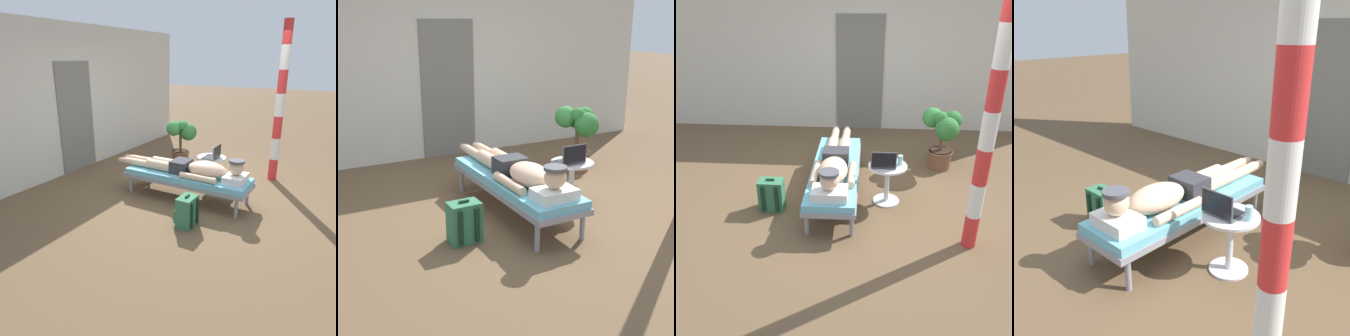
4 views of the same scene
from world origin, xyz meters
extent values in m
plane|color=brown|center=(0.00, 0.00, 0.00)|extent=(40.00, 40.00, 0.00)
cube|color=beige|center=(-0.22, 2.68, 1.35)|extent=(7.60, 0.20, 2.70)
cube|color=slate|center=(0.01, 2.57, 1.02)|extent=(0.84, 0.03, 2.04)
cylinder|color=gray|center=(-0.48, 0.98, 0.14)|extent=(0.05, 0.05, 0.28)
cylinder|color=gray|center=(0.03, 0.98, 0.14)|extent=(0.05, 0.05, 0.28)
cylinder|color=gray|center=(-0.48, -0.79, 0.14)|extent=(0.05, 0.05, 0.28)
cylinder|color=gray|center=(0.03, -0.79, 0.14)|extent=(0.05, 0.05, 0.28)
cube|color=gray|center=(-0.22, 0.10, 0.31)|extent=(0.61, 1.97, 0.06)
cube|color=#6BB7CC|center=(-0.22, 0.10, 0.38)|extent=(0.59, 1.93, 0.08)
cube|color=white|center=(-0.22, -0.67, 0.47)|extent=(0.40, 0.28, 0.11)
sphere|color=beige|center=(-0.22, -0.67, 0.64)|extent=(0.21, 0.21, 0.21)
cylinder|color=#4C4C51|center=(-0.22, -0.67, 0.73)|extent=(0.22, 0.22, 0.03)
ellipsoid|color=beige|center=(-0.22, -0.23, 0.54)|extent=(0.35, 0.60, 0.23)
cylinder|color=beige|center=(-0.44, -0.18, 0.46)|extent=(0.09, 0.55, 0.09)
cylinder|color=beige|center=(0.00, -0.18, 0.46)|extent=(0.09, 0.55, 0.09)
cube|color=#333338|center=(-0.22, 0.20, 0.52)|extent=(0.33, 0.26, 0.19)
cylinder|color=beige|center=(-0.31, 0.54, 0.49)|extent=(0.15, 0.42, 0.15)
cylinder|color=beige|center=(-0.31, 0.97, 0.47)|extent=(0.11, 0.44, 0.11)
ellipsoid|color=beige|center=(-0.31, 1.26, 0.47)|extent=(0.09, 0.20, 0.10)
cylinder|color=beige|center=(-0.14, 0.54, 0.49)|extent=(0.15, 0.42, 0.15)
cylinder|color=beige|center=(-0.14, 0.97, 0.47)|extent=(0.11, 0.44, 0.11)
ellipsoid|color=beige|center=(-0.14, 1.26, 0.47)|extent=(0.09, 0.20, 0.10)
cylinder|color=silver|center=(0.44, -0.03, 0.01)|extent=(0.34, 0.34, 0.02)
cylinder|color=silver|center=(0.44, -0.03, 0.26)|extent=(0.06, 0.06, 0.48)
cylinder|color=silver|center=(0.44, -0.03, 0.51)|extent=(0.48, 0.48, 0.02)
cube|color=#4C4C51|center=(0.38, -0.03, 0.53)|extent=(0.31, 0.22, 0.02)
cube|color=black|center=(0.38, -0.02, 0.54)|extent=(0.27, 0.15, 0.00)
cube|color=#4C4C51|center=(0.38, -0.14, 0.64)|extent=(0.31, 0.01, 0.21)
cube|color=black|center=(0.38, -0.15, 0.64)|extent=(0.29, 0.00, 0.19)
cylinder|color=#99D8E5|center=(0.59, 0.00, 0.58)|extent=(0.06, 0.06, 0.12)
cube|color=#33724C|center=(-0.99, -0.29, 0.20)|extent=(0.30, 0.20, 0.40)
cube|color=#33724C|center=(-0.99, -0.17, 0.13)|extent=(0.22, 0.04, 0.18)
cube|color=black|center=(-1.07, -0.40, 0.20)|extent=(0.04, 0.02, 0.34)
cube|color=black|center=(-0.90, -0.40, 0.20)|extent=(0.04, 0.02, 0.34)
cube|color=black|center=(-0.99, -0.29, 0.41)|extent=(0.10, 0.02, 0.02)
cylinder|color=brown|center=(1.27, 1.00, 0.14)|extent=(0.34, 0.34, 0.28)
cylinder|color=brown|center=(1.27, 1.00, 0.26)|extent=(0.37, 0.37, 0.04)
cylinder|color=#332319|center=(1.27, 1.00, 0.29)|extent=(0.31, 0.31, 0.01)
cylinder|color=brown|center=(1.27, 1.00, 0.46)|extent=(0.06, 0.06, 0.36)
sphere|color=#2D7233|center=(1.40, 1.03, 0.76)|extent=(0.27, 0.27, 0.27)
sphere|color=#23602D|center=(1.35, 1.16, 0.69)|extent=(0.24, 0.24, 0.24)
sphere|color=#38843D|center=(1.12, 1.08, 0.77)|extent=(0.30, 0.30, 0.30)
sphere|color=#2D7233|center=(1.21, 0.92, 0.81)|extent=(0.20, 0.20, 0.20)
sphere|color=#2D7233|center=(1.30, 0.84, 0.68)|extent=(0.34, 0.34, 0.34)
cylinder|color=red|center=(1.31, -0.86, 0.19)|extent=(0.15, 0.15, 0.38)
cylinder|color=white|center=(1.31, -0.86, 0.57)|extent=(0.15, 0.15, 0.38)
cylinder|color=red|center=(1.31, -0.86, 0.96)|extent=(0.15, 0.15, 0.38)
cylinder|color=white|center=(1.31, -0.86, 1.34)|extent=(0.15, 0.15, 0.38)
cylinder|color=red|center=(1.31, -0.86, 1.72)|extent=(0.15, 0.15, 0.38)
cylinder|color=white|center=(1.31, -0.86, 2.10)|extent=(0.15, 0.15, 0.38)
camera|label=1|loc=(-4.37, -1.96, 2.09)|focal=34.31mm
camera|label=2|loc=(-2.54, -4.03, 2.04)|focal=49.64mm
camera|label=3|loc=(0.17, -4.28, 2.66)|focal=40.87mm
camera|label=4|loc=(2.09, -2.34, 1.99)|focal=41.37mm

